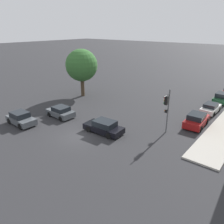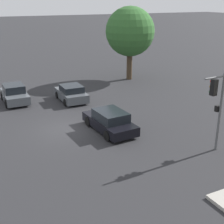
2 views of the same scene
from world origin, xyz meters
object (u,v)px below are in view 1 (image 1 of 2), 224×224
crossing_car_2 (104,127)px  street_tree (82,65)px  parked_car_0 (196,120)px  parked_car_2 (222,98)px  traffic_signal (167,106)px  crossing_car_0 (61,112)px  crossing_car_1 (21,119)px  parked_car_1 (211,108)px

crossing_car_2 → street_tree: bearing=-38.1°
parked_car_0 → parked_car_2: bearing=-2.1°
traffic_signal → parked_car_2: traffic_signal is taller
crossing_car_0 → parked_car_2: size_ratio=0.92×
crossing_car_1 → street_tree: bearing=102.0°
parked_car_1 → parked_car_2: size_ratio=0.97×
traffic_signal → parked_car_1: (2.03, 9.83, -2.58)m
crossing_car_0 → crossing_car_2: (7.40, 0.09, 0.01)m
traffic_signal → crossing_car_2: 7.15m
crossing_car_1 → crossing_car_2: 10.33m
crossing_car_1 → parked_car_1: size_ratio=0.99×
crossing_car_1 → parked_car_0: parked_car_0 is taller
street_tree → parked_car_1: street_tree is taller
traffic_signal → crossing_car_2: traffic_signal is taller
crossing_car_0 → crossing_car_1: crossing_car_1 is taller
parked_car_0 → crossing_car_2: bearing=135.7°
street_tree → crossing_car_1: size_ratio=1.95×
parked_car_1 → parked_car_2: 5.64m
traffic_signal → parked_car_1: traffic_signal is taller
crossing_car_0 → parked_car_0: bearing=-149.9°
traffic_signal → parked_car_1: size_ratio=1.23×
crossing_car_0 → parked_car_2: 24.52m
crossing_car_2 → parked_car_2: size_ratio=1.10×
parked_car_2 → street_tree: bearing=120.0°
traffic_signal → parked_car_0: traffic_signal is taller
street_tree → crossing_car_2: size_ratio=1.69×
traffic_signal → crossing_car_2: bearing=34.3°
crossing_car_2 → parked_car_1: crossing_car_2 is taller
crossing_car_2 → parked_car_0: 10.99m
street_tree → parked_car_2: street_tree is taller
crossing_car_0 → crossing_car_2: crossing_car_2 is taller
crossing_car_0 → parked_car_1: 20.31m
crossing_car_0 → parked_car_2: (14.77, 19.57, 0.06)m
parked_car_0 → parked_car_2: parked_car_0 is taller
street_tree → traffic_signal: bearing=-14.0°
parked_car_0 → parked_car_2: 11.34m
street_tree → parked_car_0: 19.83m
crossing_car_1 → parked_car_2: (16.63, 24.08, 0.01)m
crossing_car_0 → parked_car_0: parked_car_0 is taller
traffic_signal → parked_car_2: 15.80m
crossing_car_0 → parked_car_1: crossing_car_0 is taller
street_tree → crossing_car_2: (11.96, -8.31, -4.46)m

